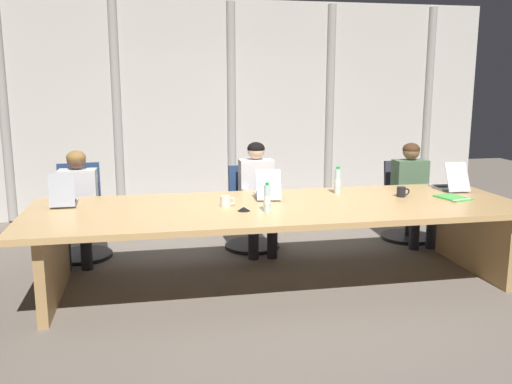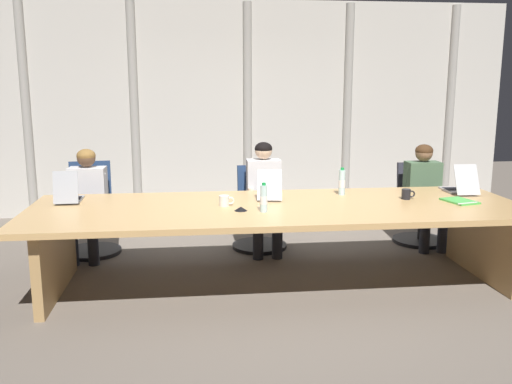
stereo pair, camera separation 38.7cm
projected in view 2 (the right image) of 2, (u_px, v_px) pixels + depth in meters
The scene contains 18 objects.
ground_plane at pixel (278, 284), 5.00m from camera, with size 14.56×14.56×0.00m, color #6B6056.
conference_table at pixel (278, 220), 4.88m from camera, with size 4.37×1.43×0.73m.
curtain_backdrop at pixel (246, 109), 7.55m from camera, with size 7.28×0.17×2.88m.
laptop_left_end at pixel (69, 196), 4.99m from camera, with size 0.23×0.38×0.30m.
laptop_left_mid at pixel (269, 192), 5.20m from camera, with size 0.28×0.48×0.28m.
laptop_center at pixel (459, 187), 5.43m from camera, with size 0.24×0.47×0.30m.
office_chair_left_end at pixel (91, 220), 5.89m from camera, with size 0.60×0.60×0.97m.
office_chair_left_mid at pixel (259, 217), 6.09m from camera, with size 0.60×0.60×0.89m.
office_chair_center at pixel (419, 213), 6.29m from camera, with size 0.60×0.60×0.89m.
person_left_end at pixel (87, 197), 5.67m from camera, with size 0.39×0.55×1.13m.
person_left_mid at pixel (264, 191), 5.88m from camera, with size 0.37×0.55×1.17m.
person_center at pixel (425, 189), 6.08m from camera, with size 0.38×0.55×1.13m.
water_bottle_primary at pixel (342, 182), 5.30m from camera, with size 0.06×0.06×0.27m.
water_bottle_secondary at pixel (264, 199), 4.59m from camera, with size 0.06×0.06×0.25m.
coffee_mug_near at pixel (407, 194), 5.12m from camera, with size 0.13×0.08×0.10m.
coffee_mug_far at pixel (225, 201), 4.83m from camera, with size 0.14×0.09×0.10m.
conference_mic_left_side at pixel (241, 209), 4.66m from camera, with size 0.11×0.11×0.04m, color black.
spiral_notepad at pixel (460, 201), 5.00m from camera, with size 0.29×0.35×0.03m.
Camera 2 is at (-0.74, -4.69, 1.79)m, focal length 38.59 mm.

